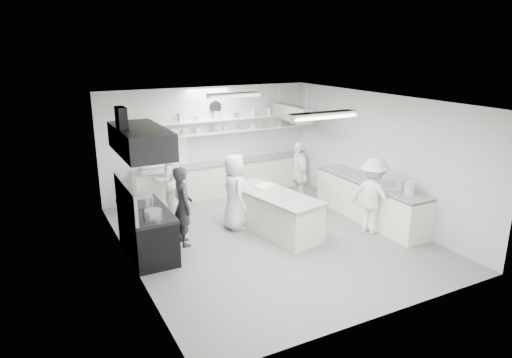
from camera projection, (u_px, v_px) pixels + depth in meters
name	position (u px, v px, depth m)	size (l,w,h in m)	color
floor	(270.00, 237.00, 10.09)	(6.00, 7.00, 0.02)	gray
ceiling	(271.00, 100.00, 9.23)	(6.00, 7.00, 0.02)	white
wall_back	(209.00, 141.00, 12.64)	(6.00, 0.04, 3.00)	silver
wall_front	(386.00, 228.00, 6.68)	(6.00, 0.04, 3.00)	silver
wall_left	(127.00, 192.00, 8.33)	(0.04, 7.00, 3.00)	silver
wall_right	(378.00, 156.00, 10.98)	(0.04, 7.00, 3.00)	silver
stove	(147.00, 233.00, 9.15)	(0.80, 1.80, 0.90)	black
exhaust_hood	(140.00, 140.00, 8.61)	(0.85, 2.00, 0.50)	black
back_counter	(224.00, 179.00, 12.81)	(5.00, 0.60, 0.92)	white
shelf_lower	(234.00, 131.00, 12.76)	(4.20, 0.26, 0.04)	white
shelf_upper	(233.00, 119.00, 12.66)	(4.20, 0.26, 0.04)	white
pass_through_window	(163.00, 148.00, 12.06)	(1.30, 0.04, 1.00)	black
wall_clock	(215.00, 107.00, 12.42)	(0.32, 0.32, 0.05)	white
right_counter	(370.00, 201.00, 10.95)	(0.74, 3.30, 0.94)	white
pot_rack	(292.00, 113.00, 12.36)	(0.30, 1.60, 0.40)	#AEB0B5
light_fixture_front	(322.00, 115.00, 7.72)	(1.30, 0.25, 0.10)	white
light_fixture_rear	(234.00, 95.00, 10.78)	(1.30, 0.25, 0.10)	white
prep_island	(274.00, 214.00, 10.25)	(0.87, 2.34, 0.86)	white
stove_pot	(143.00, 202.00, 9.16)	(0.41, 0.41, 0.26)	#AEB0B5
cook_stove	(183.00, 206.00, 9.49)	(0.62, 0.41, 1.70)	#2F2F31
cook_back	(168.00, 180.00, 11.27)	(0.85, 0.66, 1.74)	white
cook_island_left	(235.00, 192.00, 10.34)	(0.85, 0.56, 1.75)	white
cook_island_right	(299.00, 175.00, 11.65)	(1.02, 0.42, 1.74)	white
cook_right	(373.00, 196.00, 10.11)	(1.11, 0.64, 1.72)	white
bowl_island_a	(288.00, 200.00, 9.74)	(0.23, 0.23, 0.06)	#AEB0B5
bowl_island_b	(267.00, 194.00, 10.15)	(0.19, 0.19, 0.06)	white
bowl_right	(390.00, 191.00, 10.09)	(0.23, 0.23, 0.06)	white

